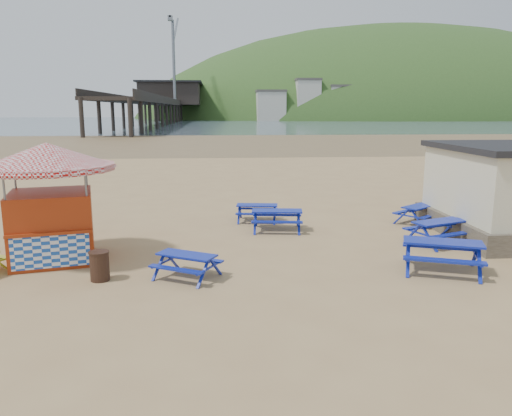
{
  "coord_description": "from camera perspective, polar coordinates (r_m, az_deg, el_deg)",
  "views": [
    {
      "loc": [
        -1.07,
        -15.19,
        4.32
      ],
      "look_at": [
        0.27,
        1.5,
        1.0
      ],
      "focal_mm": 35.0,
      "sensor_mm": 36.0,
      "label": 1
    }
  ],
  "objects": [
    {
      "name": "picnic_table_blue_f",
      "position": [
        17.31,
        20.24,
        -2.63
      ],
      "size": [
        2.24,
        2.04,
        0.77
      ],
      "rotation": [
        0.0,
        0.0,
        0.37
      ],
      "color": "#002B96",
      "rests_on": "ground"
    },
    {
      "name": "picnic_table_blue_e",
      "position": [
        14.4,
        20.49,
        -5.2
      ],
      "size": [
        2.48,
        2.25,
        0.85
      ],
      "rotation": [
        0.0,
        0.0,
        -0.36
      ],
      "color": "#002B96",
      "rests_on": "ground"
    },
    {
      "name": "sea",
      "position": [
        185.24,
        -4.33,
        9.85
      ],
      "size": [
        400.0,
        400.0,
        0.0
      ],
      "primitive_type": "plane",
      "color": "#455662",
      "rests_on": "ground"
    },
    {
      "name": "picnic_table_blue_a",
      "position": [
        18.04,
        2.41,
        -1.42
      ],
      "size": [
        1.96,
        1.66,
        0.75
      ],
      "rotation": [
        0.0,
        0.0,
        -0.12
      ],
      "color": "#002B96",
      "rests_on": "ground"
    },
    {
      "name": "picnic_table_blue_d",
      "position": [
        13.16,
        -7.9,
        -6.57
      ],
      "size": [
        1.95,
        1.83,
        0.65
      ],
      "rotation": [
        0.0,
        0.0,
        -0.51
      ],
      "color": "#002B96",
      "rests_on": "ground"
    },
    {
      "name": "ground",
      "position": [
        15.83,
        -0.55,
        -4.62
      ],
      "size": [
        400.0,
        400.0,
        0.0
      ],
      "primitive_type": "plane",
      "color": "tan",
      "rests_on": "ground"
    },
    {
      "name": "picnic_table_blue_c",
      "position": [
        20.1,
        18.27,
        -0.71
      ],
      "size": [
        2.21,
        2.14,
        0.72
      ],
      "rotation": [
        0.0,
        0.0,
        0.64
      ],
      "color": "#002B96",
      "rests_on": "ground"
    },
    {
      "name": "headland_town",
      "position": [
        261.64,
        15.93,
        7.68
      ],
      "size": [
        264.0,
        144.0,
        108.0
      ],
      "color": "#2D4C1E",
      "rests_on": "ground"
    },
    {
      "name": "ice_cream_kiosk",
      "position": [
        15.34,
        -22.56,
        2.21
      ],
      "size": [
        4.59,
        4.59,
        3.41
      ],
      "rotation": [
        0.0,
        0.0,
        0.23
      ],
      "color": "#992D0E",
      "rests_on": "ground"
    },
    {
      "name": "pier",
      "position": [
        194.16,
        -9.79,
        11.4
      ],
      "size": [
        24.0,
        220.0,
        39.29
      ],
      "color": "black",
      "rests_on": "ground"
    },
    {
      "name": "picnic_table_blue_b",
      "position": [
        19.54,
        0.12,
        -0.55
      ],
      "size": [
        1.75,
        1.48,
        0.67
      ],
      "rotation": [
        0.0,
        0.0,
        -0.14
      ],
      "color": "#002B96",
      "rests_on": "ground"
    },
    {
      "name": "litter_bin",
      "position": [
        13.45,
        -17.45,
        -6.31
      ],
      "size": [
        0.52,
        0.52,
        0.77
      ],
      "color": "#392519",
      "rests_on": "ground"
    },
    {
      "name": "wet_sand",
      "position": [
        70.33,
        -3.75,
        7.67
      ],
      "size": [
        400.0,
        400.0,
        0.0
      ],
      "primitive_type": "plane",
      "color": "olive",
      "rests_on": "ground"
    }
  ]
}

